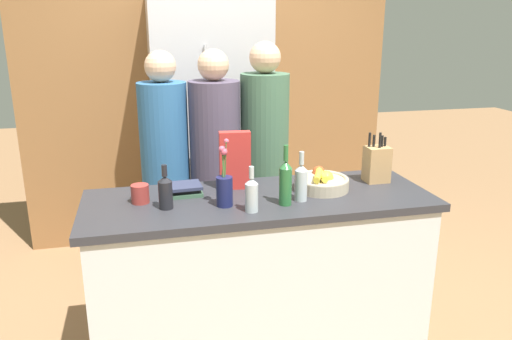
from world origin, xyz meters
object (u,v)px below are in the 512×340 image
at_px(flower_vase, 224,186).
at_px(book_stack, 183,189).
at_px(bottle_oil, 165,191).
at_px(bottle_wine, 252,194).
at_px(knife_block, 377,164).
at_px(cereal_box, 235,160).
at_px(refrigerator, 210,130).
at_px(person_in_red_tee, 265,156).
at_px(person_in_blue, 216,164).
at_px(bottle_vinegar, 285,182).
at_px(fruit_bowl, 321,182).
at_px(bottle_water, 301,182).
at_px(coffee_mug, 140,194).
at_px(person_at_sink, 166,165).

xyz_separation_m(flower_vase, book_stack, (-0.18, 0.21, -0.07)).
height_order(bottle_oil, bottle_wine, bottle_wine).
xyz_separation_m(knife_block, cereal_box, (-0.79, 0.06, 0.05)).
relative_size(refrigerator, flower_vase, 5.94).
relative_size(book_stack, bottle_oil, 0.95).
distance_m(refrigerator, person_in_red_tee, 0.75).
relative_size(refrigerator, person_in_blue, 1.22).
bearing_deg(refrigerator, flower_vase, -95.56).
xyz_separation_m(refrigerator, bottle_vinegar, (0.15, -1.52, 0.05)).
xyz_separation_m(fruit_bowl, bottle_water, (-0.16, -0.14, 0.06)).
bearing_deg(person_in_red_tee, coffee_mug, -124.78).
bearing_deg(book_stack, person_in_red_tee, 43.38).
bearing_deg(person_in_red_tee, knife_block, -31.39).
bearing_deg(fruit_bowl, knife_block, 10.43).
xyz_separation_m(bottle_wine, bottle_water, (0.27, 0.09, 0.01)).
bearing_deg(refrigerator, fruit_bowl, -73.27).
xyz_separation_m(cereal_box, bottle_wine, (0.01, -0.36, -0.07)).
bearing_deg(coffee_mug, bottle_water, -11.09).
distance_m(refrigerator, person_at_sink, 0.77).
height_order(person_at_sink, person_in_red_tee, person_in_red_tee).
xyz_separation_m(bottle_wine, person_at_sink, (-0.35, 0.91, -0.09)).
height_order(refrigerator, person_in_blue, refrigerator).
bearing_deg(fruit_bowl, bottle_wine, -152.08).
height_order(person_in_blue, person_in_red_tee, person_in_red_tee).
height_order(coffee_mug, person_in_red_tee, person_in_red_tee).
bearing_deg(person_at_sink, coffee_mug, -79.07).
xyz_separation_m(knife_block, coffee_mug, (-1.30, -0.05, -0.06)).
distance_m(flower_vase, bottle_oil, 0.28).
bearing_deg(cereal_box, bottle_vinegar, -58.06).
xyz_separation_m(fruit_bowl, flower_vase, (-0.55, -0.13, 0.06)).
bearing_deg(bottle_water, person_in_blue, 112.13).
bearing_deg(bottle_oil, knife_block, 7.83).
distance_m(knife_block, book_stack, 1.08).
height_order(cereal_box, bottle_vinegar, cereal_box).
distance_m(cereal_box, bottle_wine, 0.36).
distance_m(cereal_box, coffee_mug, 0.53).
bearing_deg(person_in_red_tee, fruit_bowl, -59.15).
distance_m(knife_block, cereal_box, 0.80).
xyz_separation_m(cereal_box, bottle_vinegar, (0.19, -0.31, -0.04)).
distance_m(cereal_box, person_at_sink, 0.67).
height_order(flower_vase, person_in_red_tee, person_in_red_tee).
xyz_separation_m(book_stack, person_at_sink, (-0.05, 0.59, -0.03)).
xyz_separation_m(knife_block, bottle_water, (-0.51, -0.20, -0.00)).
bearing_deg(person_at_sink, bottle_oil, -68.41).
height_order(flower_vase, person_in_blue, person_in_blue).
bearing_deg(flower_vase, fruit_bowl, 13.02).
height_order(fruit_bowl, bottle_water, bottle_water).
distance_m(flower_vase, cereal_box, 0.28).
distance_m(cereal_box, bottle_vinegar, 0.36).
bearing_deg(knife_block, bottle_oil, -172.17).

